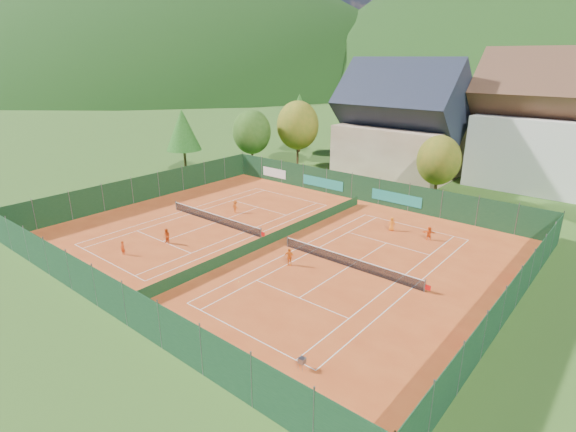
{
  "coord_description": "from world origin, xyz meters",
  "views": [
    {
      "loc": [
        25.12,
        -28.23,
        15.98
      ],
      "look_at": [
        0.0,
        2.0,
        2.0
      ],
      "focal_mm": 28.0,
      "sensor_mm": 36.0,
      "label": 1
    }
  ],
  "objects_px": {
    "ball_hopper": "(302,360)",
    "player_right_far_b": "(429,233)",
    "player_left_mid": "(167,236)",
    "hotel_block_a": "(566,131)",
    "chalet": "(400,128)",
    "player_left_far": "(235,206)",
    "player_left_near": "(123,248)",
    "player_right_far_a": "(392,224)",
    "player_right_near": "(289,257)"
  },
  "relations": [
    {
      "from": "player_left_far",
      "to": "player_left_mid",
      "type": "bearing_deg",
      "value": 106.73
    },
    {
      "from": "player_left_mid",
      "to": "player_right_far_b",
      "type": "distance_m",
      "value": 23.94
    },
    {
      "from": "ball_hopper",
      "to": "player_right_far_b",
      "type": "distance_m",
      "value": 21.92
    },
    {
      "from": "hotel_block_a",
      "to": "player_right_near",
      "type": "xyz_separation_m",
      "value": [
        -11.9,
        -38.78,
        -6.64
      ]
    },
    {
      "from": "chalet",
      "to": "player_left_far",
      "type": "distance_m",
      "value": 27.68
    },
    {
      "from": "player_right_far_a",
      "to": "hotel_block_a",
      "type": "bearing_deg",
      "value": -134.7
    },
    {
      "from": "chalet",
      "to": "player_right_far_b",
      "type": "relative_size",
      "value": 12.27
    },
    {
      "from": "chalet",
      "to": "ball_hopper",
      "type": "height_order",
      "value": "chalet"
    },
    {
      "from": "chalet",
      "to": "player_left_far",
      "type": "height_order",
      "value": "chalet"
    },
    {
      "from": "ball_hopper",
      "to": "player_right_near",
      "type": "xyz_separation_m",
      "value": [
        -8.73,
        9.48,
        0.19
      ]
    },
    {
      "from": "hotel_block_a",
      "to": "player_left_near",
      "type": "bearing_deg",
      "value": -117.54
    },
    {
      "from": "hotel_block_a",
      "to": "player_right_far_b",
      "type": "height_order",
      "value": "hotel_block_a"
    },
    {
      "from": "hotel_block_a",
      "to": "player_left_far",
      "type": "bearing_deg",
      "value": -127.34
    },
    {
      "from": "player_left_mid",
      "to": "player_right_near",
      "type": "xyz_separation_m",
      "value": [
        11.33,
        3.64,
        0.03
      ]
    },
    {
      "from": "ball_hopper",
      "to": "player_right_far_a",
      "type": "xyz_separation_m",
      "value": [
        -5.98,
        21.77,
        0.12
      ]
    },
    {
      "from": "chalet",
      "to": "player_left_far",
      "type": "bearing_deg",
      "value": -102.24
    },
    {
      "from": "player_left_near",
      "to": "player_right_far_a",
      "type": "height_order",
      "value": "player_right_far_a"
    },
    {
      "from": "hotel_block_a",
      "to": "player_left_far",
      "type": "xyz_separation_m",
      "value": [
        -24.73,
        -32.41,
        -6.71
      ]
    },
    {
      "from": "ball_hopper",
      "to": "player_right_far_a",
      "type": "relative_size",
      "value": 0.59
    },
    {
      "from": "player_left_far",
      "to": "player_right_far_b",
      "type": "xyz_separation_m",
      "value": [
        19.34,
        5.97,
        -0.02
      ]
    },
    {
      "from": "player_left_mid",
      "to": "player_right_far_b",
      "type": "xyz_separation_m",
      "value": [
        17.84,
        15.97,
        -0.05
      ]
    },
    {
      "from": "player_left_near",
      "to": "player_right_far_b",
      "type": "bearing_deg",
      "value": 40.61
    },
    {
      "from": "ball_hopper",
      "to": "hotel_block_a",
      "type": "bearing_deg",
      "value": 86.24
    },
    {
      "from": "chalet",
      "to": "ball_hopper",
      "type": "distance_m",
      "value": 45.53
    },
    {
      "from": "player_left_mid",
      "to": "player_left_far",
      "type": "distance_m",
      "value": 10.11
    },
    {
      "from": "hotel_block_a",
      "to": "player_right_near",
      "type": "height_order",
      "value": "hotel_block_a"
    },
    {
      "from": "hotel_block_a",
      "to": "chalet",
      "type": "bearing_deg",
      "value": -162.47
    },
    {
      "from": "hotel_block_a",
      "to": "player_right_near",
      "type": "distance_m",
      "value": 41.1
    },
    {
      "from": "hotel_block_a",
      "to": "player_right_far_b",
      "type": "bearing_deg",
      "value": -101.53
    },
    {
      "from": "ball_hopper",
      "to": "player_right_far_b",
      "type": "relative_size",
      "value": 0.61
    },
    {
      "from": "player_left_far",
      "to": "player_right_far_a",
      "type": "xyz_separation_m",
      "value": [
        15.58,
        5.93,
        -0.0
      ]
    },
    {
      "from": "hotel_block_a",
      "to": "player_left_near",
      "type": "distance_m",
      "value": 52.62
    },
    {
      "from": "ball_hopper",
      "to": "player_left_near",
      "type": "relative_size",
      "value": 0.64
    },
    {
      "from": "chalet",
      "to": "player_right_far_b",
      "type": "xyz_separation_m",
      "value": [
        13.6,
        -20.44,
        -5.96
      ]
    },
    {
      "from": "player_left_far",
      "to": "player_right_near",
      "type": "distance_m",
      "value": 14.32
    },
    {
      "from": "chalet",
      "to": "player_right_near",
      "type": "relative_size",
      "value": 10.94
    },
    {
      "from": "player_left_mid",
      "to": "player_left_far",
      "type": "bearing_deg",
      "value": 93.21
    },
    {
      "from": "ball_hopper",
      "to": "player_right_far_b",
      "type": "bearing_deg",
      "value": 95.82
    },
    {
      "from": "ball_hopper",
      "to": "player_left_mid",
      "type": "bearing_deg",
      "value": 163.77
    },
    {
      "from": "ball_hopper",
      "to": "player_left_far",
      "type": "height_order",
      "value": "player_left_far"
    },
    {
      "from": "ball_hopper",
      "to": "player_right_far_a",
      "type": "bearing_deg",
      "value": 105.36
    },
    {
      "from": "chalet",
      "to": "player_right_far_b",
      "type": "distance_m",
      "value": 25.27
    },
    {
      "from": "player_left_far",
      "to": "player_right_far_a",
      "type": "bearing_deg",
      "value": -150.95
    },
    {
      "from": "player_left_near",
      "to": "hotel_block_a",
      "type": "bearing_deg",
      "value": 56.44
    },
    {
      "from": "player_left_mid",
      "to": "hotel_block_a",
      "type": "bearing_deg",
      "value": 55.98
    },
    {
      "from": "ball_hopper",
      "to": "player_left_mid",
      "type": "xyz_separation_m",
      "value": [
        -20.06,
        5.84,
        0.16
      ]
    },
    {
      "from": "player_right_near",
      "to": "hotel_block_a",
      "type": "bearing_deg",
      "value": 53.23
    },
    {
      "from": "player_left_near",
      "to": "player_right_far_a",
      "type": "distance_m",
      "value": 24.81
    },
    {
      "from": "hotel_block_a",
      "to": "player_right_far_b",
      "type": "xyz_separation_m",
      "value": [
        -5.4,
        -26.44,
        -6.72
      ]
    },
    {
      "from": "hotel_block_a",
      "to": "ball_hopper",
      "type": "bearing_deg",
      "value": -93.76
    }
  ]
}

